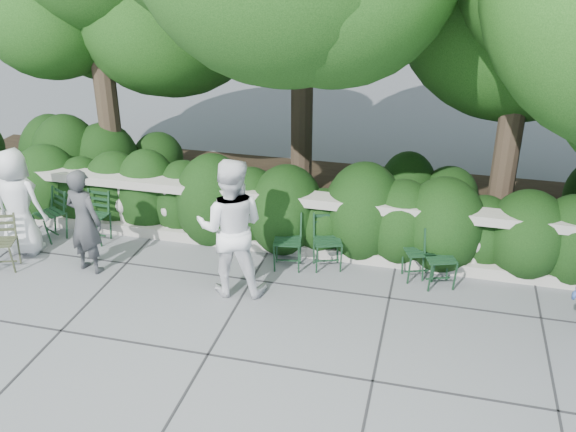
% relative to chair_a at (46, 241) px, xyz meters
% --- Properties ---
extents(ground, '(90.00, 90.00, 0.00)m').
position_rel_chair_a_xyz_m(ground, '(4.12, -1.15, 0.00)').
color(ground, '#56575E').
rests_on(ground, ground).
extents(balustrade, '(12.00, 0.44, 1.00)m').
position_rel_chair_a_xyz_m(balustrade, '(4.12, 0.65, 0.49)').
color(balustrade, '#9E998E').
rests_on(balustrade, ground).
extents(shrub_hedge, '(15.00, 2.60, 1.70)m').
position_rel_chair_a_xyz_m(shrub_hedge, '(4.12, 1.85, 0.00)').
color(shrub_hedge, black).
rests_on(shrub_hedge, ground).
extents(chair_a, '(0.61, 0.63, 0.84)m').
position_rel_chair_a_xyz_m(chair_a, '(0.00, 0.00, 0.00)').
color(chair_a, black).
rests_on(chair_a, ground).
extents(chair_b, '(0.47, 0.51, 0.84)m').
position_rel_chair_a_xyz_m(chair_b, '(0.80, 0.07, 0.00)').
color(chair_b, black).
rests_on(chair_b, ground).
extents(chair_c, '(0.51, 0.54, 0.84)m').
position_rel_chair_a_xyz_m(chair_c, '(4.06, -0.01, 0.00)').
color(chair_c, black).
rests_on(chair_c, ground).
extents(chair_d, '(0.58, 0.60, 0.84)m').
position_rel_chair_a_xyz_m(chair_d, '(6.00, 0.16, 0.00)').
color(chair_d, black).
rests_on(chair_d, ground).
extents(chair_e, '(0.57, 0.60, 0.84)m').
position_rel_chair_a_xyz_m(chair_e, '(4.66, 0.14, 0.00)').
color(chair_e, black).
rests_on(chair_e, ground).
extents(chair_f, '(0.58, 0.60, 0.84)m').
position_rel_chair_a_xyz_m(chair_f, '(6.30, 0.02, 0.00)').
color(chair_f, black).
rests_on(chair_f, ground).
extents(chair_weathered, '(0.58, 0.60, 0.84)m').
position_rel_chair_a_xyz_m(chair_weathered, '(-0.02, -1.07, 0.00)').
color(chair_weathered, black).
rests_on(chair_weathered, ground).
extents(person_businessman, '(0.84, 0.56, 1.70)m').
position_rel_chair_a_xyz_m(person_businessman, '(-0.08, -0.38, 0.85)').
color(person_businessman, silver).
rests_on(person_businessman, ground).
extents(person_woman_grey, '(0.66, 0.50, 1.60)m').
position_rel_chair_a_xyz_m(person_woman_grey, '(1.19, -0.64, 0.80)').
color(person_woman_grey, '#38393C').
rests_on(person_woman_grey, ground).
extents(person_casual_man, '(1.07, 0.90, 1.97)m').
position_rel_chair_a_xyz_m(person_casual_man, '(3.45, -0.67, 0.99)').
color(person_casual_man, white).
rests_on(person_casual_man, ground).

